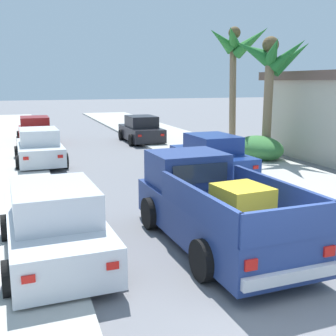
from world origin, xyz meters
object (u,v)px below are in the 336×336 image
(pickup_truck, at_px, (212,207))
(hedge_bush, at_px, (259,148))
(car_left_near, at_px, (55,225))
(car_right_mid, at_px, (211,156))
(palm_tree_right_fore, at_px, (235,48))
(palm_tree_left_mid, at_px, (271,61))
(car_right_near, at_px, (35,131))
(car_left_far, at_px, (40,148))
(car_left_mid, at_px, (141,130))

(pickup_truck, height_order, hedge_bush, pickup_truck)
(pickup_truck, xyz_separation_m, car_left_near, (-3.33, 0.12, -0.08))
(car_left_near, relative_size, car_right_mid, 1.00)
(palm_tree_right_fore, bearing_deg, car_right_mid, -123.83)
(pickup_truck, bearing_deg, palm_tree_left_mid, 51.97)
(car_right_near, xyz_separation_m, car_left_far, (-0.02, -6.40, 0.00))
(car_left_near, distance_m, palm_tree_right_fore, 16.30)
(palm_tree_right_fore, distance_m, hedge_bush, 5.95)
(car_right_near, bearing_deg, pickup_truck, -79.39)
(car_left_mid, relative_size, palm_tree_left_mid, 0.79)
(hedge_bush, bearing_deg, palm_tree_left_mid, 6.61)
(car_left_mid, distance_m, car_right_mid, 9.47)
(car_left_near, height_order, car_right_near, same)
(car_left_mid, xyz_separation_m, palm_tree_left_mid, (3.93, -7.31, 3.64))
(car_left_mid, relative_size, car_left_far, 0.99)
(car_right_near, distance_m, palm_tree_right_fore, 11.94)
(palm_tree_right_fore, xyz_separation_m, palm_tree_left_mid, (-0.14, -3.67, -0.80))
(car_left_near, xyz_separation_m, car_left_mid, (6.02, 15.65, 0.00))
(palm_tree_right_fore, distance_m, palm_tree_left_mid, 3.76)
(palm_tree_right_fore, height_order, palm_tree_left_mid, palm_tree_right_fore)
(car_left_mid, bearing_deg, pickup_truck, -99.67)
(car_left_near, height_order, car_left_far, same)
(car_right_mid, relative_size, car_left_far, 1.00)
(pickup_truck, xyz_separation_m, car_right_near, (-3.19, 17.02, -0.08))
(car_right_near, height_order, hedge_bush, car_right_near)
(car_left_far, bearing_deg, hedge_bush, -13.24)
(car_right_near, distance_m, hedge_bush, 12.71)
(pickup_truck, bearing_deg, car_right_near, 100.61)
(hedge_bush, bearing_deg, palm_tree_right_fore, 80.98)
(hedge_bush, bearing_deg, pickup_truck, -126.27)
(car_right_near, distance_m, car_left_far, 6.40)
(palm_tree_right_fore, bearing_deg, palm_tree_left_mid, -92.25)
(car_right_near, distance_m, car_right_mid, 12.30)
(pickup_truck, relative_size, car_left_far, 1.23)
(car_right_near, distance_m, palm_tree_left_mid, 13.51)
(pickup_truck, bearing_deg, palm_tree_right_fore, 60.87)
(pickup_truck, height_order, car_left_near, pickup_truck)
(palm_tree_right_fore, bearing_deg, car_left_mid, 138.22)
(pickup_truck, bearing_deg, hedge_bush, 53.73)
(car_left_mid, xyz_separation_m, hedge_bush, (3.48, -7.36, -0.16))
(car_right_mid, bearing_deg, palm_tree_right_fore, 56.17)
(car_right_near, distance_m, car_left_mid, 6.00)
(car_right_mid, relative_size, palm_tree_right_fore, 0.68)
(car_right_mid, distance_m, palm_tree_left_mid, 5.66)
(car_right_mid, relative_size, palm_tree_left_mid, 0.80)
(car_left_near, relative_size, car_left_mid, 1.01)
(hedge_bush, bearing_deg, car_left_far, 166.76)
(palm_tree_right_fore, xyz_separation_m, hedge_bush, (-0.59, -3.72, -4.60))
(car_left_mid, bearing_deg, car_right_mid, -88.98)
(pickup_truck, xyz_separation_m, car_left_far, (-3.21, 10.62, -0.08))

